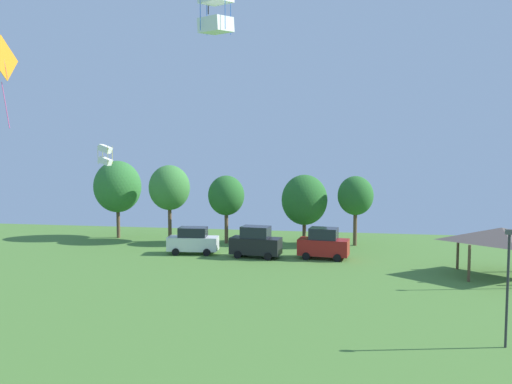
{
  "coord_description": "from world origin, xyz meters",
  "views": [
    {
      "loc": [
        1.82,
        -0.52,
        9.29
      ],
      "look_at": [
        -0.74,
        14.25,
        8.09
      ],
      "focal_mm": 38.0,
      "sensor_mm": 36.0,
      "label": 1
    }
  ],
  "objects_px": {
    "parked_car_leftmost": "(193,241)",
    "treeline_tree_1": "(169,188)",
    "treeline_tree_3": "(304,200)",
    "kite_flying_7": "(4,60)",
    "treeline_tree_4": "(356,196)",
    "kite_flying_2": "(105,155)",
    "kite_flying_0": "(216,10)",
    "park_pavilion": "(501,235)",
    "light_post_0": "(508,281)",
    "parked_car_second_from_left": "(256,242)",
    "treeline_tree_2": "(226,196)",
    "treeline_tree_0": "(118,187)",
    "parked_car_third_from_left": "(323,244)"
  },
  "relations": [
    {
      "from": "parked_car_leftmost",
      "to": "treeline_tree_2",
      "type": "bearing_deg",
      "value": 68.26
    },
    {
      "from": "kite_flying_0",
      "to": "parked_car_leftmost",
      "type": "bearing_deg",
      "value": 107.93
    },
    {
      "from": "kite_flying_2",
      "to": "parked_car_second_from_left",
      "type": "distance_m",
      "value": 17.74
    },
    {
      "from": "park_pavilion",
      "to": "treeline_tree_3",
      "type": "bearing_deg",
      "value": 142.31
    },
    {
      "from": "kite_flying_7",
      "to": "treeline_tree_4",
      "type": "relative_size",
      "value": 0.94
    },
    {
      "from": "light_post_0",
      "to": "treeline_tree_1",
      "type": "bearing_deg",
      "value": 134.67
    },
    {
      "from": "treeline_tree_4",
      "to": "parked_car_third_from_left",
      "type": "bearing_deg",
      "value": -111.39
    },
    {
      "from": "kite_flying_7",
      "to": "treeline_tree_2",
      "type": "relative_size",
      "value": 0.94
    },
    {
      "from": "kite_flying_7",
      "to": "treeline_tree_4",
      "type": "xyz_separation_m",
      "value": [
        23.81,
        18.63,
        -10.48
      ]
    },
    {
      "from": "park_pavilion",
      "to": "treeline_tree_2",
      "type": "xyz_separation_m",
      "value": [
        -22.81,
        10.2,
        1.63
      ]
    },
    {
      "from": "kite_flying_0",
      "to": "treeline_tree_3",
      "type": "distance_m",
      "value": 37.72
    },
    {
      "from": "light_post_0",
      "to": "parked_car_leftmost",
      "type": "bearing_deg",
      "value": 137.08
    },
    {
      "from": "kite_flying_0",
      "to": "treeline_tree_2",
      "type": "xyz_separation_m",
      "value": [
        -7.75,
        34.96,
        -8.83
      ]
    },
    {
      "from": "treeline_tree_0",
      "to": "light_post_0",
      "type": "bearing_deg",
      "value": -40.47
    },
    {
      "from": "kite_flying_7",
      "to": "parked_car_leftmost",
      "type": "relative_size",
      "value": 1.38
    },
    {
      "from": "kite_flying_7",
      "to": "treeline_tree_2",
      "type": "height_order",
      "value": "kite_flying_7"
    },
    {
      "from": "parked_car_leftmost",
      "to": "treeline_tree_0",
      "type": "relative_size",
      "value": 0.57
    },
    {
      "from": "treeline_tree_4",
      "to": "treeline_tree_0",
      "type": "bearing_deg",
      "value": 179.1
    },
    {
      "from": "treeline_tree_0",
      "to": "treeline_tree_3",
      "type": "bearing_deg",
      "value": 0.88
    },
    {
      "from": "treeline_tree_2",
      "to": "treeline_tree_1",
      "type": "bearing_deg",
      "value": 178.86
    },
    {
      "from": "kite_flying_0",
      "to": "park_pavilion",
      "type": "height_order",
      "value": "kite_flying_0"
    },
    {
      "from": "parked_car_third_from_left",
      "to": "light_post_0",
      "type": "height_order",
      "value": "light_post_0"
    },
    {
      "from": "light_post_0",
      "to": "treeline_tree_2",
      "type": "height_order",
      "value": "treeline_tree_2"
    },
    {
      "from": "treeline_tree_1",
      "to": "treeline_tree_2",
      "type": "relative_size",
      "value": 1.15
    },
    {
      "from": "parked_car_third_from_left",
      "to": "treeline_tree_1",
      "type": "relative_size",
      "value": 0.57
    },
    {
      "from": "kite_flying_7",
      "to": "treeline_tree_2",
      "type": "distance_m",
      "value": 23.53
    },
    {
      "from": "light_post_0",
      "to": "treeline_tree_2",
      "type": "distance_m",
      "value": 31.72
    },
    {
      "from": "kite_flying_2",
      "to": "kite_flying_0",
      "type": "bearing_deg",
      "value": -53.46
    },
    {
      "from": "kite_flying_7",
      "to": "park_pavilion",
      "type": "xyz_separation_m",
      "value": [
        34.14,
        7.52,
        -12.19
      ]
    },
    {
      "from": "light_post_0",
      "to": "park_pavilion",
      "type": "bearing_deg",
      "value": 76.44
    },
    {
      "from": "treeline_tree_1",
      "to": "treeline_tree_3",
      "type": "height_order",
      "value": "treeline_tree_1"
    },
    {
      "from": "kite_flying_0",
      "to": "kite_flying_7",
      "type": "distance_m",
      "value": 25.78
    },
    {
      "from": "kite_flying_2",
      "to": "parked_car_leftmost",
      "type": "bearing_deg",
      "value": 86.58
    },
    {
      "from": "kite_flying_0",
      "to": "parked_car_second_from_left",
      "type": "xyz_separation_m",
      "value": [
        -3.7,
        28.55,
        -12.24
      ]
    },
    {
      "from": "parked_car_second_from_left",
      "to": "light_post_0",
      "type": "distance_m",
      "value": 24.21
    },
    {
      "from": "treeline_tree_1",
      "to": "parked_car_third_from_left",
      "type": "bearing_deg",
      "value": -21.22
    },
    {
      "from": "parked_car_third_from_left",
      "to": "treeline_tree_0",
      "type": "xyz_separation_m",
      "value": [
        -21.67,
        7.26,
        4.09
      ]
    },
    {
      "from": "kite_flying_2",
      "to": "treeline_tree_3",
      "type": "bearing_deg",
      "value": 65.81
    },
    {
      "from": "park_pavilion",
      "to": "treeline_tree_4",
      "type": "relative_size",
      "value": 1.0
    },
    {
      "from": "treeline_tree_1",
      "to": "treeline_tree_3",
      "type": "xyz_separation_m",
      "value": [
        13.38,
        1.48,
        -1.14
      ]
    },
    {
      "from": "kite_flying_0",
      "to": "park_pavilion",
      "type": "xyz_separation_m",
      "value": [
        15.06,
        24.76,
        -10.46
      ]
    },
    {
      "from": "park_pavilion",
      "to": "treeline_tree_3",
      "type": "relative_size",
      "value": 0.99
    },
    {
      "from": "kite_flying_2",
      "to": "park_pavilion",
      "type": "height_order",
      "value": "kite_flying_2"
    },
    {
      "from": "kite_flying_7",
      "to": "treeline_tree_2",
      "type": "xyz_separation_m",
      "value": [
        11.33,
        17.71,
        -10.56
      ]
    },
    {
      "from": "parked_car_leftmost",
      "to": "treeline_tree_1",
      "type": "xyz_separation_m",
      "value": [
        -4.15,
        5.9,
        4.23
      ]
    },
    {
      "from": "kite_flying_0",
      "to": "treeline_tree_3",
      "type": "xyz_separation_m",
      "value": [
        -0.21,
        36.56,
        -9.27
      ]
    },
    {
      "from": "treeline_tree_1",
      "to": "kite_flying_7",
      "type": "bearing_deg",
      "value": -107.1
    },
    {
      "from": "park_pavilion",
      "to": "light_post_0",
      "type": "xyz_separation_m",
      "value": [
        -3.62,
        -15.01,
        0.11
      ]
    },
    {
      "from": "parked_car_second_from_left",
      "to": "parked_car_third_from_left",
      "type": "distance_m",
      "value": 5.76
    },
    {
      "from": "kite_flying_2",
      "to": "treeline_tree_1",
      "type": "bearing_deg",
      "value": 98.72
    }
  ]
}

